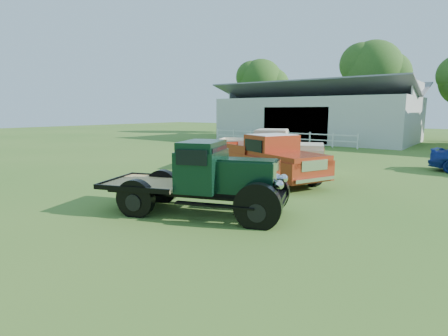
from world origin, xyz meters
The scene contains 8 objects.
ground centered at (0.00, 0.00, 0.00)m, with size 120.00×120.00×0.00m, color #3A6B20.
shed_left centered at (-7.00, 26.00, 2.80)m, with size 18.80×10.20×5.60m, color #A1A496, non-canonical shape.
fence_rail centered at (-8.00, 20.00, 0.60)m, with size 14.20×0.16×1.20m, color white, non-canonical shape.
tree_a centered at (-18.00, 33.00, 5.25)m, with size 6.30×6.30×10.50m, color #243F12, non-canonical shape.
tree_b centered at (-4.00, 34.00, 5.75)m, with size 6.90×6.90×11.50m, color #243F12, non-canonical shape.
vintage_flatbed centered at (0.68, -0.61, 1.06)m, with size 5.34×2.11×2.11m, color black, non-canonical shape.
red_pickup centered at (-0.10, 4.78, 1.01)m, with size 5.52×2.12×2.01m, color maroon, non-canonical shape.
white_pickup centered at (-1.55, 7.24, 1.00)m, with size 5.46×2.12×2.01m, color beige, non-canonical shape.
Camera 1 is at (7.28, -8.03, 2.96)m, focal length 28.00 mm.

